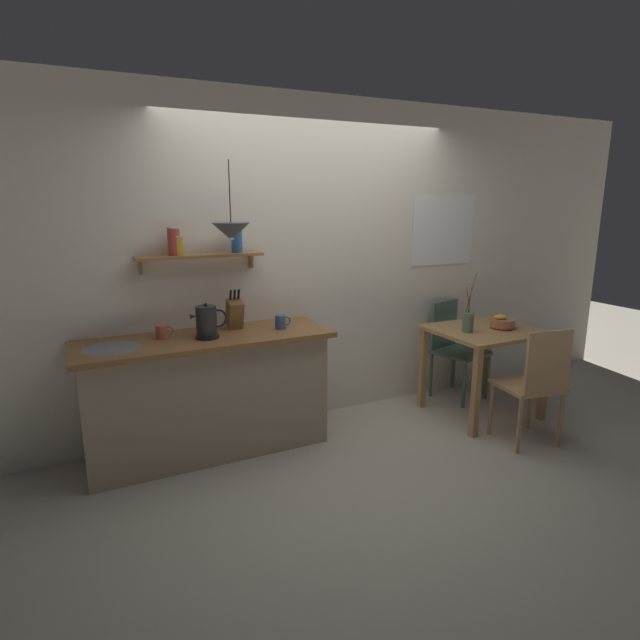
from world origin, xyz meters
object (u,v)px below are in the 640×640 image
dining_table (484,344)px  electric_kettle (207,322)px  fruit_bowl (502,322)px  dining_chair_near (536,380)px  dining_chair_far (453,344)px  knife_block (235,313)px  coffee_mug_spare (281,322)px  pendant_lamp (231,231)px  coffee_mug_by_sink (162,332)px  twig_vase (468,322)px

dining_table → electric_kettle: 2.41m
fruit_bowl → dining_chair_near: bearing=-111.3°
dining_chair_far → knife_block: 2.22m
fruit_bowl → coffee_mug_spare: 1.97m
dining_table → pendant_lamp: size_ratio=1.59×
coffee_mug_by_sink → coffee_mug_spare: coffee_mug_spare is taller
dining_chair_near → coffee_mug_spare: size_ratio=7.49×
fruit_bowl → electric_kettle: (-2.51, 0.33, 0.20)m
dining_table → twig_vase: bearing=-175.9°
dining_chair_near → electric_kettle: (-2.27, 0.94, 0.50)m
dining_chair_far → coffee_mug_spare: size_ratio=7.30×
twig_vase → knife_block: (-1.89, 0.47, 0.16)m
dining_chair_far → dining_table: bearing=-96.8°
dining_chair_near → electric_kettle: size_ratio=3.60×
twig_vase → electric_kettle: twig_vase is taller
knife_block → coffee_mug_by_sink: size_ratio=2.50×
dining_chair_near → pendant_lamp: bearing=155.0°
electric_kettle → coffee_mug_spare: bearing=2.2°
dining_chair_near → dining_table: bearing=82.2°
dining_table → dining_chair_near: (-0.09, -0.65, -0.12)m
knife_block → coffee_mug_by_sink: (-0.55, -0.04, -0.07)m
knife_block → fruit_bowl: bearing=-12.6°
twig_vase → coffee_mug_spare: twig_vase is taller
knife_block → pendant_lamp: (-0.05, -0.15, 0.63)m
fruit_bowl → twig_vase: size_ratio=0.42×
dining_table → electric_kettle: electric_kettle is taller
pendant_lamp → electric_kettle: bearing=-174.8°
dining_table → twig_vase: twig_vase is taller
dining_table → dining_chair_far: 0.48m
dining_chair_near → dining_chair_far: (0.14, 1.11, -0.02)m
pendant_lamp → coffee_mug_by_sink: bearing=168.0°
dining_table → fruit_bowl: fruit_bowl is taller
coffee_mug_spare → twig_vase: bearing=-11.8°
dining_table → fruit_bowl: (0.15, -0.05, 0.18)m
dining_chair_near → coffee_mug_by_sink: bearing=157.4°
dining_chair_near → fruit_bowl: (0.24, 0.61, 0.30)m
coffee_mug_spare → electric_kettle: bearing=-177.8°
coffee_mug_by_sink → dining_chair_far: bearing=0.9°
electric_kettle → coffee_mug_spare: size_ratio=2.08×
twig_vase → coffee_mug_by_sink: twig_vase is taller
electric_kettle → knife_block: bearing=33.6°
dining_chair_near → fruit_bowl: 0.72m
coffee_mug_by_sink → coffee_mug_spare: 0.87m
dining_chair_far → fruit_bowl: (0.09, -0.50, 0.32)m
coffee_mug_by_sink → electric_kettle: bearing=-23.2°
dining_chair_near → dining_chair_far: bearing=82.6°
coffee_mug_spare → dining_chair_near: bearing=-29.6°
knife_block → electric_kettle: bearing=-146.4°
dining_table → coffee_mug_by_sink: size_ratio=7.09×
coffee_mug_spare → pendant_lamp: size_ratio=0.23×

